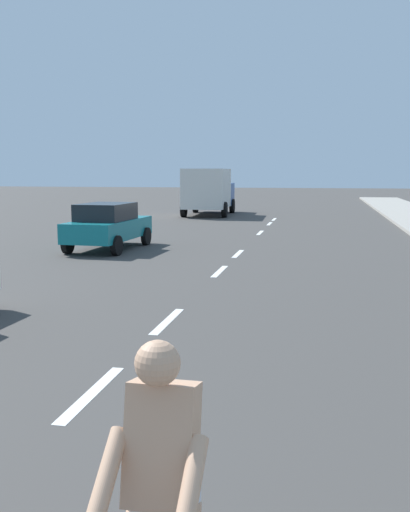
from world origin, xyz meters
name	(u,v)px	position (x,y,z in m)	size (l,w,h in m)	color
ground_plane	(234,258)	(0.00, 20.00, 0.00)	(160.00, 160.00, 0.00)	#423F3D
lane_stripe_2	(92,393)	(0.00, 8.95, 0.00)	(0.16, 1.80, 0.01)	white
lane_stripe_3	(167,321)	(0.00, 12.34, 0.00)	(0.16, 1.80, 0.01)	white
lane_stripe_4	(220,271)	(0.00, 17.55, 0.00)	(0.16, 1.80, 0.01)	white
lane_stripe_5	(238,254)	(0.00, 20.92, 0.00)	(0.16, 1.80, 0.01)	white
lane_stripe_6	(260,233)	(0.00, 27.52, 0.00)	(0.16, 1.80, 0.01)	white
lane_stripe_7	(270,224)	(0.00, 31.98, 0.00)	(0.16, 1.80, 0.01)	white
lane_stripe_8	(274,219)	(0.00, 34.78, 0.00)	(0.16, 1.80, 0.01)	white
parked_car_teal	(108,225)	(-4.47, 21.10, 0.84)	(2.00, 4.08, 1.57)	#14727A
delivery_truck	(209,190)	(-4.20, 37.27, 1.50)	(2.87, 6.33, 2.80)	#23478C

